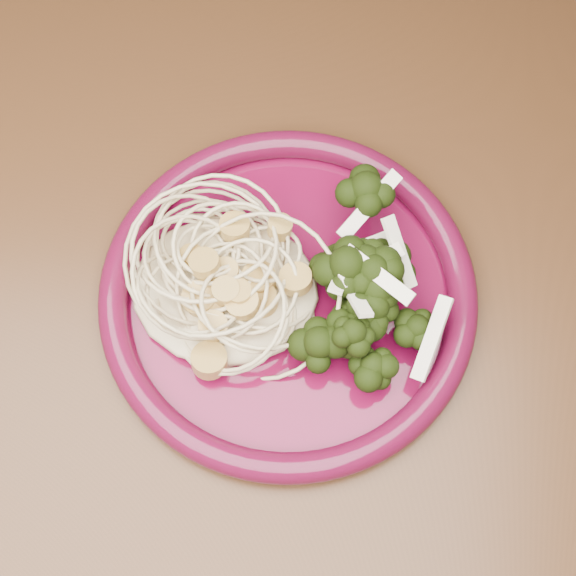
# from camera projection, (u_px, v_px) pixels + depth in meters

# --- Properties ---
(dining_table) EXTENTS (1.20, 0.80, 0.75)m
(dining_table) POSITION_uv_depth(u_px,v_px,m) (327.00, 311.00, 0.67)
(dining_table) COLOR #472814
(dining_table) RESTS_ON ground
(dinner_plate) EXTENTS (0.28, 0.28, 0.02)m
(dinner_plate) POSITION_uv_depth(u_px,v_px,m) (288.00, 294.00, 0.56)
(dinner_plate) COLOR #550724
(dinner_plate) RESTS_ON dining_table
(spaghetti_pile) EXTENTS (0.14, 0.12, 0.03)m
(spaghetti_pile) POSITION_uv_depth(u_px,v_px,m) (224.00, 284.00, 0.55)
(spaghetti_pile) COLOR beige
(spaghetti_pile) RESTS_ON dinner_plate
(scallop_cluster) EXTENTS (0.12, 0.12, 0.04)m
(scallop_cluster) POSITION_uv_depth(u_px,v_px,m) (220.00, 264.00, 0.52)
(scallop_cluster) COLOR tan
(scallop_cluster) RESTS_ON spaghetti_pile
(broccoli_pile) EXTENTS (0.09, 0.14, 0.05)m
(broccoli_pile) POSITION_uv_depth(u_px,v_px,m) (368.00, 287.00, 0.54)
(broccoli_pile) COLOR black
(broccoli_pile) RESTS_ON dinner_plate
(onion_garnish) EXTENTS (0.06, 0.09, 0.05)m
(onion_garnish) POSITION_uv_depth(u_px,v_px,m) (372.00, 269.00, 0.52)
(onion_garnish) COLOR white
(onion_garnish) RESTS_ON broccoli_pile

